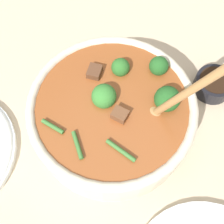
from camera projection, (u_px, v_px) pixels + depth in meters
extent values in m
plane|color=#C6B293|center=(112.00, 126.00, 0.55)|extent=(4.00, 4.00, 0.00)
cylinder|color=beige|center=(112.00, 116.00, 0.51)|extent=(0.29, 0.29, 0.09)
torus|color=beige|center=(112.00, 105.00, 0.47)|extent=(0.29, 0.29, 0.02)
cylinder|color=brown|center=(112.00, 113.00, 0.50)|extent=(0.26, 0.26, 0.07)
sphere|color=#387F33|center=(105.00, 95.00, 0.47)|extent=(0.04, 0.04, 0.04)
cylinder|color=#6B9956|center=(106.00, 103.00, 0.49)|extent=(0.01, 0.01, 0.02)
sphere|color=#2D6B28|center=(120.00, 67.00, 0.49)|extent=(0.03, 0.03, 0.03)
cylinder|color=#6B9956|center=(120.00, 75.00, 0.51)|extent=(0.01, 0.01, 0.01)
sphere|color=#235B23|center=(167.00, 99.00, 0.46)|extent=(0.04, 0.04, 0.04)
cylinder|color=#6B9956|center=(164.00, 107.00, 0.49)|extent=(0.02, 0.02, 0.02)
sphere|color=#235B23|center=(159.00, 66.00, 0.49)|extent=(0.03, 0.03, 0.03)
cylinder|color=#6B9956|center=(157.00, 74.00, 0.51)|extent=(0.01, 0.01, 0.02)
cube|color=brown|center=(120.00, 115.00, 0.45)|extent=(0.03, 0.03, 0.02)
cube|color=brown|center=(95.00, 73.00, 0.49)|extent=(0.03, 0.03, 0.02)
cylinder|color=#3D7533|center=(121.00, 150.00, 0.43)|extent=(0.05, 0.01, 0.01)
cylinder|color=#3D7533|center=(77.00, 145.00, 0.43)|extent=(0.04, 0.03, 0.01)
cylinder|color=#3D7533|center=(53.00, 126.00, 0.45)|extent=(0.04, 0.01, 0.01)
ellipsoid|color=#A87A47|center=(155.00, 113.00, 0.47)|extent=(0.04, 0.03, 0.01)
cylinder|color=#A87A47|center=(197.00, 87.00, 0.38)|extent=(0.09, 0.06, 0.20)
cylinder|color=black|center=(213.00, 84.00, 0.57)|extent=(0.08, 0.08, 0.03)
cylinder|color=black|center=(215.00, 81.00, 0.56)|extent=(0.06, 0.06, 0.01)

